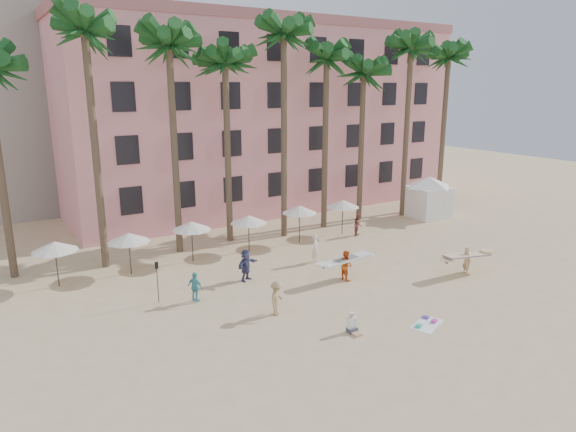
% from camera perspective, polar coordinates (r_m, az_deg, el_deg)
% --- Properties ---
extents(ground, '(120.00, 120.00, 0.00)m').
position_cam_1_polar(ground, '(26.00, 10.76, -10.84)').
color(ground, '#D1B789').
rests_on(ground, ground).
extents(pink_hotel, '(35.00, 14.00, 16.00)m').
position_cam_1_polar(pink_hotel, '(49.09, -3.47, 10.82)').
color(pink_hotel, pink).
rests_on(pink_hotel, ground).
extents(palm_row, '(44.40, 5.40, 16.30)m').
position_cam_1_polar(palm_row, '(36.30, -4.43, 17.45)').
color(palm_row, brown).
rests_on(palm_row, ground).
extents(umbrella_row, '(22.50, 2.70, 2.73)m').
position_cam_1_polar(umbrella_row, '(33.59, -7.44, -0.68)').
color(umbrella_row, '#332B23').
rests_on(umbrella_row, ground).
extents(cabana, '(4.79, 4.79, 3.50)m').
position_cam_1_polar(cabana, '(45.28, 15.33, 2.47)').
color(cabana, white).
rests_on(cabana, ground).
extents(beach_towel, '(2.04, 1.60, 0.14)m').
position_cam_1_polar(beach_towel, '(25.60, 15.15, -11.43)').
color(beach_towel, white).
rests_on(beach_towel, ground).
extents(carrier_yellow, '(3.37, 0.91, 1.66)m').
position_cam_1_polar(carrier_yellow, '(32.39, 19.26, -4.47)').
color(carrier_yellow, tan).
rests_on(carrier_yellow, ground).
extents(carrier_white, '(3.23, 0.87, 1.75)m').
position_cam_1_polar(carrier_white, '(29.89, 6.44, -5.33)').
color(carrier_white, '#D85416').
rests_on(carrier_white, ground).
extents(beachgoers, '(15.93, 9.84, 1.86)m').
position_cam_1_polar(beachgoers, '(29.99, -0.90, -5.30)').
color(beachgoers, tan).
rests_on(beachgoers, ground).
extents(paddle, '(0.18, 0.04, 2.23)m').
position_cam_1_polar(paddle, '(27.30, -14.33, -6.58)').
color(paddle, black).
rests_on(paddle, ground).
extents(seated_man, '(0.42, 0.73, 0.95)m').
position_cam_1_polar(seated_man, '(24.02, 7.18, -12.01)').
color(seated_man, '#3F3F4C').
rests_on(seated_man, ground).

